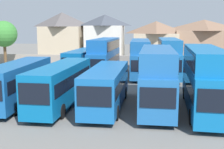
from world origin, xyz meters
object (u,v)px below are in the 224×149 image
Objects in this scene: bus_3 at (107,85)px; tree_behind_wall at (4,34)px; bus_9 at (169,55)px; bus_5 at (204,76)px; house_terrace_left at (62,35)px; house_terrace_centre at (105,37)px; bus_4 at (157,74)px; bus_1 at (19,80)px; bus_2 at (62,82)px; bus_6 at (82,61)px; bus_7 at (105,55)px; house_terrace_far_right at (203,40)px; bus_8 at (140,56)px; house_terrace_right at (156,41)px.

bus_3 is 1.37× the size of tree_behind_wall.
bus_5 is at bearing 5.98° from bus_9.
house_terrace_left is 9.13m from house_terrace_centre.
tree_behind_wall is at bearing -131.30° from bus_4.
bus_2 is (3.98, -0.39, -0.01)m from bus_1.
bus_3 is 17.22m from bus_9.
tree_behind_wall reaches higher than bus_3.
bus_9 reaches higher than bus_6.
house_terrace_left is (-14.86, 35.86, 3.00)m from bus_3.
house_terrace_far_right is (16.23, 20.04, 1.24)m from bus_7.
bus_9 reaches higher than bus_8.
bus_6 is 0.88× the size of bus_9.
house_terrace_centre is (9.09, -0.83, -0.28)m from house_terrace_left.
bus_9 is at bearing 95.53° from bus_6.
bus_4 is 1.17× the size of house_terrace_left.
bus_6 is 19.79m from house_terrace_centre.
bus_1 is 15.09m from bus_6.
house_terrace_left is 1.06× the size of house_terrace_centre.
bus_6 is 1.17× the size of house_terrace_centre.
bus_8 is (7.81, 0.69, 0.75)m from bus_6.
house_terrace_centre is at bearing -176.15° from bus_2.
tree_behind_wall reaches higher than bus_8.
house_terrace_right is at bearing -2.81° from house_terrace_left.
house_terrace_right is 9.17m from house_terrace_far_right.
bus_6 is 1.11× the size of house_terrace_left.
house_terrace_right is at bearing -0.69° from house_terrace_centre.
bus_4 is 1.24× the size of house_terrace_centre.
house_terrace_left is (-18.93, 35.20, 2.14)m from bus_4.
bus_8 reaches higher than bus_2.
bus_8 is at bearing -172.46° from bus_4.
bus_6 is (-1.87, 15.32, 0.00)m from bus_2.
house_terrace_left is 28.44m from house_terrace_far_right.
house_terrace_far_right is at bearing 138.04° from bus_6.
bus_2 is 15.43m from bus_7.
house_terrace_centre reaches higher than house_terrace_right.
bus_1 is at bearing -94.82° from bus_2.
bus_2 is 1.01× the size of bus_4.
bus_5 is 16.04m from bus_9.
bus_4 is 0.93× the size of bus_5.
house_terrace_far_right reaches higher than bus_3.
house_terrace_centre reaches higher than bus_7.
bus_2 is at bearing 81.01° from bus_1.
bus_7 is 1.26× the size of house_terrace_centre.
house_terrace_centre reaches higher than bus_1.
house_terrace_centre reaches higher than bus_2.
bus_6 is at bearing -25.72° from tree_behind_wall.
house_terrace_far_right is at bearing 164.97° from bus_4.
bus_7 is (-10.37, 15.23, 0.04)m from bus_5.
bus_3 is 0.99× the size of bus_6.
bus_7 is 20.74m from house_terrace_right.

